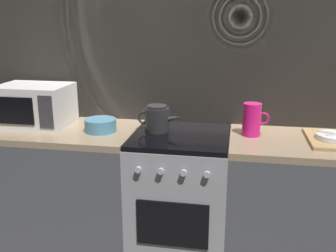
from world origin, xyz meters
The scene contains 9 objects.
back_wall centered at (0.00, 0.32, 1.20)m, with size 3.60×0.05×2.40m.
counter_left centered at (-0.90, 0.00, 0.45)m, with size 1.20×0.60×0.90m.
stove_unit centered at (0.00, 0.00, 0.45)m, with size 0.60×0.63×0.90m.
counter_right centered at (0.90, 0.00, 0.45)m, with size 1.20×0.60×0.90m.
microwave centered at (-0.99, 0.05, 1.04)m, with size 0.46×0.35×0.27m.
kettle centered at (-0.16, 0.05, 0.98)m, with size 0.28×0.15×0.17m.
mixing_bowl centered at (-0.51, -0.02, 0.94)m, with size 0.20×0.20×0.08m, color teal.
pitcher centered at (0.43, 0.06, 1.00)m, with size 0.16×0.11×0.20m.
dish_pile centered at (0.90, 0.02, 0.92)m, with size 0.30×0.40×0.06m.
Camera 1 is at (0.33, -2.26, 1.60)m, focal length 41.40 mm.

